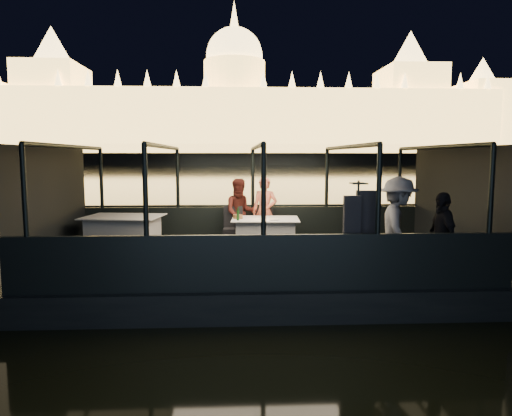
{
  "coord_description": "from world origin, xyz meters",
  "views": [
    {
      "loc": [
        -0.45,
        -8.98,
        2.6
      ],
      "look_at": [
        0.0,
        0.4,
        1.55
      ],
      "focal_mm": 32.0,
      "sensor_mm": 36.0,
      "label": 1
    }
  ],
  "objects_px": {
    "coat_stand": "(357,231)",
    "passenger_stripe": "(398,230)",
    "person_woman_coral": "(265,215)",
    "person_man_maroon": "(240,215)",
    "passenger_dark": "(442,231)",
    "dining_table_aft": "(124,237)",
    "wine_bottle": "(238,213)",
    "dining_table_central": "(265,236)",
    "chair_port_left": "(233,229)",
    "chair_port_right": "(265,229)"
  },
  "relations": [
    {
      "from": "person_man_maroon",
      "to": "chair_port_left",
      "type": "bearing_deg",
      "value": -134.53
    },
    {
      "from": "coat_stand",
      "to": "wine_bottle",
      "type": "bearing_deg",
      "value": 129.25
    },
    {
      "from": "passenger_stripe",
      "to": "chair_port_left",
      "type": "bearing_deg",
      "value": 56.24
    },
    {
      "from": "coat_stand",
      "to": "chair_port_right",
      "type": "bearing_deg",
      "value": 112.02
    },
    {
      "from": "dining_table_central",
      "to": "chair_port_right",
      "type": "relative_size",
      "value": 1.61
    },
    {
      "from": "passenger_dark",
      "to": "dining_table_central",
      "type": "bearing_deg",
      "value": -128.19
    },
    {
      "from": "person_man_maroon",
      "to": "coat_stand",
      "type": "bearing_deg",
      "value": -67.51
    },
    {
      "from": "coat_stand",
      "to": "person_woman_coral",
      "type": "height_order",
      "value": "coat_stand"
    },
    {
      "from": "coat_stand",
      "to": "chair_port_left",
      "type": "bearing_deg",
      "value": 122.84
    },
    {
      "from": "dining_table_aft",
      "to": "person_woman_coral",
      "type": "relative_size",
      "value": 0.97
    },
    {
      "from": "person_man_maroon",
      "to": "passenger_stripe",
      "type": "distance_m",
      "value": 3.97
    },
    {
      "from": "chair_port_left",
      "to": "dining_table_central",
      "type": "bearing_deg",
      "value": -31.26
    },
    {
      "from": "person_woman_coral",
      "to": "coat_stand",
      "type": "bearing_deg",
      "value": -48.71
    },
    {
      "from": "dining_table_central",
      "to": "person_man_maroon",
      "type": "relative_size",
      "value": 0.9
    },
    {
      "from": "dining_table_central",
      "to": "coat_stand",
      "type": "xyz_separation_m",
      "value": [
        1.32,
        -2.61,
        0.51
      ]
    },
    {
      "from": "passenger_stripe",
      "to": "person_man_maroon",
      "type": "bearing_deg",
      "value": 52.27
    },
    {
      "from": "person_man_maroon",
      "to": "chair_port_right",
      "type": "bearing_deg",
      "value": -21.28
    },
    {
      "from": "dining_table_aft",
      "to": "chair_port_right",
      "type": "bearing_deg",
      "value": 11.09
    },
    {
      "from": "coat_stand",
      "to": "dining_table_aft",
      "type": "bearing_deg",
      "value": 149.32
    },
    {
      "from": "coat_stand",
      "to": "person_man_maroon",
      "type": "height_order",
      "value": "coat_stand"
    },
    {
      "from": "person_man_maroon",
      "to": "passenger_dark",
      "type": "bearing_deg",
      "value": -48.87
    },
    {
      "from": "wine_bottle",
      "to": "passenger_stripe",
      "type": "bearing_deg",
      "value": -35.46
    },
    {
      "from": "coat_stand",
      "to": "passenger_dark",
      "type": "height_order",
      "value": "coat_stand"
    },
    {
      "from": "person_man_maroon",
      "to": "wine_bottle",
      "type": "bearing_deg",
      "value": -100.24
    },
    {
      "from": "person_man_maroon",
      "to": "wine_bottle",
      "type": "xyz_separation_m",
      "value": [
        -0.07,
        -1.0,
        0.17
      ]
    },
    {
      "from": "dining_table_central",
      "to": "person_man_maroon",
      "type": "distance_m",
      "value": 0.98
    },
    {
      "from": "person_woman_coral",
      "to": "passenger_dark",
      "type": "xyz_separation_m",
      "value": [
        2.81,
        -3.07,
        0.1
      ]
    },
    {
      "from": "coat_stand",
      "to": "passenger_stripe",
      "type": "relative_size",
      "value": 0.97
    },
    {
      "from": "chair_port_left",
      "to": "wine_bottle",
      "type": "height_order",
      "value": "wine_bottle"
    },
    {
      "from": "dining_table_aft",
      "to": "chair_port_left",
      "type": "height_order",
      "value": "chair_port_left"
    },
    {
      "from": "dining_table_central",
      "to": "wine_bottle",
      "type": "distance_m",
      "value": 0.84
    },
    {
      "from": "chair_port_left",
      "to": "person_man_maroon",
      "type": "distance_m",
      "value": 0.41
    },
    {
      "from": "dining_table_central",
      "to": "chair_port_left",
      "type": "xyz_separation_m",
      "value": [
        -0.7,
        0.52,
        0.06
      ]
    },
    {
      "from": "dining_table_aft",
      "to": "chair_port_right",
      "type": "height_order",
      "value": "chair_port_right"
    },
    {
      "from": "person_woman_coral",
      "to": "chair_port_left",
      "type": "bearing_deg",
      "value": -144.49
    },
    {
      "from": "passenger_stripe",
      "to": "passenger_dark",
      "type": "height_order",
      "value": "passenger_stripe"
    },
    {
      "from": "dining_table_aft",
      "to": "chair_port_left",
      "type": "distance_m",
      "value": 2.42
    },
    {
      "from": "dining_table_aft",
      "to": "passenger_stripe",
      "type": "relative_size",
      "value": 0.9
    },
    {
      "from": "wine_bottle",
      "to": "dining_table_aft",
      "type": "bearing_deg",
      "value": 174.18
    },
    {
      "from": "passenger_dark",
      "to": "person_man_maroon",
      "type": "bearing_deg",
      "value": -131.03
    },
    {
      "from": "chair_port_left",
      "to": "chair_port_right",
      "type": "distance_m",
      "value": 0.73
    },
    {
      "from": "coat_stand",
      "to": "passenger_stripe",
      "type": "xyz_separation_m",
      "value": [
        0.81,
        0.4,
        -0.05
      ]
    },
    {
      "from": "person_man_maroon",
      "to": "passenger_stripe",
      "type": "bearing_deg",
      "value": -54.34
    },
    {
      "from": "coat_stand",
      "to": "passenger_dark",
      "type": "distance_m",
      "value": 1.55
    },
    {
      "from": "dining_table_central",
      "to": "dining_table_aft",
      "type": "bearing_deg",
      "value": -179.7
    },
    {
      "from": "person_woman_coral",
      "to": "person_man_maroon",
      "type": "xyz_separation_m",
      "value": [
        -0.57,
        0.02,
        0.0
      ]
    },
    {
      "from": "dining_table_aft",
      "to": "coat_stand",
      "type": "bearing_deg",
      "value": -30.68
    },
    {
      "from": "chair_port_left",
      "to": "wine_bottle",
      "type": "xyz_separation_m",
      "value": [
        0.1,
        -0.79,
        0.47
      ]
    },
    {
      "from": "dining_table_central",
      "to": "person_man_maroon",
      "type": "bearing_deg",
      "value": 125.94
    },
    {
      "from": "chair_port_left",
      "to": "coat_stand",
      "type": "xyz_separation_m",
      "value": [
        2.02,
        -3.13,
        0.45
      ]
    }
  ]
}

